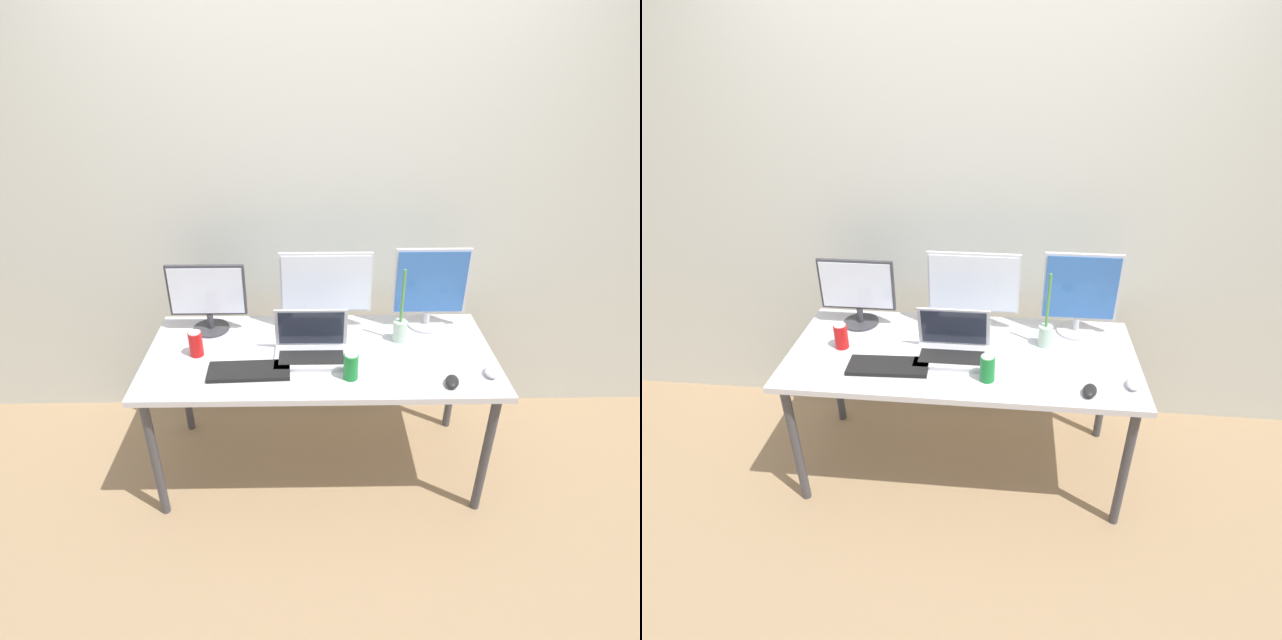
{
  "view_description": "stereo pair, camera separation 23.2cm",
  "coord_description": "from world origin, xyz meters",
  "views": [
    {
      "loc": [
        -0.03,
        -2.02,
        2.07
      ],
      "look_at": [
        0.0,
        0.0,
        0.92
      ],
      "focal_mm": 28.0,
      "sensor_mm": 36.0,
      "label": 1
    },
    {
      "loc": [
        0.2,
        -2.01,
        2.07
      ],
      "look_at": [
        0.0,
        0.0,
        0.92
      ],
      "focal_mm": 28.0,
      "sensor_mm": 36.0,
      "label": 2
    }
  ],
  "objects": [
    {
      "name": "laptop_silver",
      "position": [
        -0.04,
        -0.03,
        0.79
      ],
      "size": [
        0.35,
        0.22,
        0.23
      ],
      "color": "silver",
      "rests_on": "work_desk"
    },
    {
      "name": "soda_can_near_keyboard",
      "position": [
        -0.59,
        -0.01,
        0.8
      ],
      "size": [
        0.07,
        0.07,
        0.13
      ],
      "color": "red",
      "rests_on": "work_desk"
    },
    {
      "name": "keyboard_main",
      "position": [
        -0.32,
        -0.16,
        0.75
      ],
      "size": [
        0.38,
        0.16,
        0.02
      ],
      "primitive_type": "cube",
      "rotation": [
        0.0,
        0.0,
        0.04
      ],
      "color": "black",
      "rests_on": "work_desk"
    },
    {
      "name": "monitor_right",
      "position": [
        0.56,
        0.25,
        0.96
      ],
      "size": [
        0.38,
        0.19,
        0.43
      ],
      "color": "silver",
      "rests_on": "work_desk"
    },
    {
      "name": "mouse_by_laptop",
      "position": [
        0.57,
        -0.27,
        0.76
      ],
      "size": [
        0.08,
        0.11,
        0.03
      ],
      "primitive_type": "ellipsoid",
      "rotation": [
        0.0,
        0.0,
        -0.29
      ],
      "color": "black",
      "rests_on": "work_desk"
    },
    {
      "name": "monitor_left",
      "position": [
        -0.56,
        0.22,
        0.93
      ],
      "size": [
        0.39,
        0.19,
        0.36
      ],
      "color": "#38383D",
      "rests_on": "work_desk"
    },
    {
      "name": "monitor_center",
      "position": [
        0.03,
        0.24,
        0.97
      ],
      "size": [
        0.46,
        0.19,
        0.42
      ],
      "color": "silver",
      "rests_on": "work_desk"
    },
    {
      "name": "ground_plane",
      "position": [
        0.0,
        0.0,
        0.0
      ],
      "size": [
        16.0,
        16.0,
        0.0
      ],
      "primitive_type": "plane",
      "color": "#9E7F5B"
    },
    {
      "name": "mouse_by_keyboard",
      "position": [
        0.77,
        -0.2,
        0.76
      ],
      "size": [
        0.08,
        0.11,
        0.04
      ],
      "primitive_type": "ellipsoid",
      "rotation": [
        0.0,
        0.0,
        -0.24
      ],
      "color": "silver",
      "rests_on": "work_desk"
    },
    {
      "name": "bamboo_vase",
      "position": [
        0.4,
        0.1,
        0.81
      ],
      "size": [
        0.07,
        0.07,
        0.39
      ],
      "color": "#B2D1B7",
      "rests_on": "work_desk"
    },
    {
      "name": "soda_can_by_laptop",
      "position": [
        0.13,
        -0.21,
        0.8
      ],
      "size": [
        0.07,
        0.07,
        0.13
      ],
      "color": "#197F33",
      "rests_on": "work_desk"
    },
    {
      "name": "work_desk",
      "position": [
        0.0,
        0.0,
        0.68
      ],
      "size": [
        1.67,
        0.73,
        0.74
      ],
      "color": "#424247",
      "rests_on": "ground"
    },
    {
      "name": "wall_back",
      "position": [
        0.0,
        0.59,
        1.3
      ],
      "size": [
        7.0,
        0.08,
        2.6
      ],
      "primitive_type": "cube",
      "color": "silver",
      "rests_on": "ground"
    }
  ]
}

